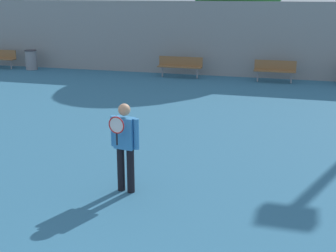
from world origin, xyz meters
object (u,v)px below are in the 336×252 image
object	(u,v)px
bench_by_gate	(275,69)
tennis_player	(125,142)
trash_bin	(31,60)
bench_courtside_far	(180,65)

from	to	relation	value
bench_by_gate	tennis_player	bearing A→B (deg)	-99.48
tennis_player	trash_bin	distance (m)	15.16
tennis_player	bench_by_gate	bearing A→B (deg)	89.59
tennis_player	bench_courtside_far	distance (m)	12.05
tennis_player	bench_by_gate	distance (m)	12.04
bench_by_gate	trash_bin	bearing A→B (deg)	179.61
bench_by_gate	trash_bin	xyz separation A→B (m)	(-11.30, 0.08, -0.09)
tennis_player	bench_courtside_far	size ratio (longest dim) A/B	0.87
bench_courtside_far	trash_bin	xyz separation A→B (m)	(-7.31, 0.08, -0.09)
bench_courtside_far	trash_bin	world-z (taller)	trash_bin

